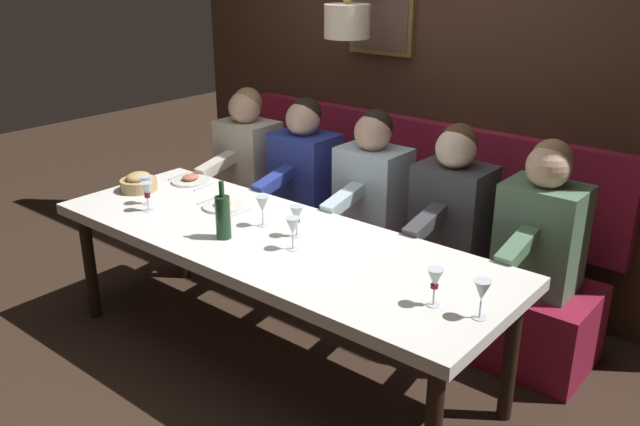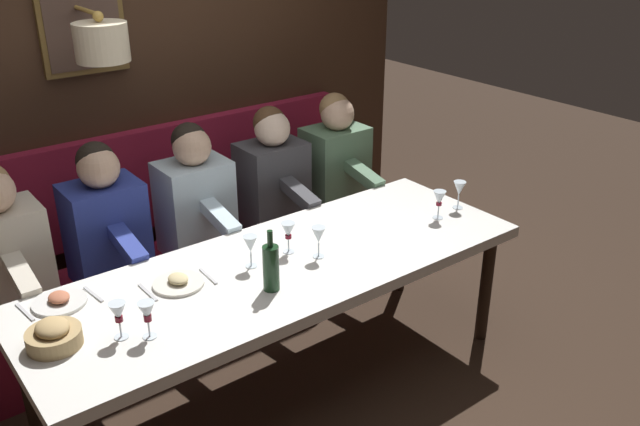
{
  "view_description": "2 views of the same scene",
  "coord_description": "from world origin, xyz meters",
  "px_view_note": "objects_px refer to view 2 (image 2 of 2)",
  "views": [
    {
      "loc": [
        -2.24,
        -2.17,
        2.08
      ],
      "look_at": [
        0.05,
        -0.28,
        0.92
      ],
      "focal_mm": 37.38,
      "sensor_mm": 36.0,
      "label": 1
    },
    {
      "loc": [
        -2.44,
        1.64,
        2.38
      ],
      "look_at": [
        0.05,
        -0.28,
        0.92
      ],
      "focal_mm": 38.22,
      "sensor_mm": 36.0,
      "label": 2
    }
  ],
  "objects_px": {
    "wine_glass_5": "(319,236)",
    "wine_bottle": "(271,267)",
    "wine_glass_0": "(118,313)",
    "diner_far": "(105,218)",
    "diner_near": "(273,173)",
    "wine_glass_3": "(147,313)",
    "diner_farthest": "(3,246)",
    "wine_glass_2": "(288,232)",
    "diner_middle": "(195,194)",
    "wine_glass_6": "(459,189)",
    "dining_table": "(282,275)",
    "wine_glass_1": "(439,199)",
    "diner_nearest": "(336,156)",
    "wine_glass_4": "(250,245)",
    "bread_bowl": "(54,336)"
  },
  "relations": [
    {
      "from": "diner_middle",
      "to": "wine_glass_1",
      "type": "relative_size",
      "value": 4.82
    },
    {
      "from": "diner_nearest",
      "to": "wine_glass_4",
      "type": "relative_size",
      "value": 4.82
    },
    {
      "from": "diner_near",
      "to": "diner_farthest",
      "type": "xyz_separation_m",
      "value": [
        0.0,
        1.61,
        0.0
      ]
    },
    {
      "from": "wine_glass_0",
      "to": "wine_glass_5",
      "type": "height_order",
      "value": "same"
    },
    {
      "from": "wine_glass_4",
      "to": "bread_bowl",
      "type": "xyz_separation_m",
      "value": [
        -0.07,
        0.98,
        -0.07
      ]
    },
    {
      "from": "wine_glass_0",
      "to": "diner_far",
      "type": "bearing_deg",
      "value": -18.49
    },
    {
      "from": "diner_far",
      "to": "dining_table",
      "type": "bearing_deg",
      "value": -148.52
    },
    {
      "from": "diner_farthest",
      "to": "bread_bowl",
      "type": "bearing_deg",
      "value": 177.36
    },
    {
      "from": "diner_near",
      "to": "diner_middle",
      "type": "bearing_deg",
      "value": 90.0
    },
    {
      "from": "wine_glass_6",
      "to": "wine_glass_3",
      "type": "bearing_deg",
      "value": 92.99
    },
    {
      "from": "diner_far",
      "to": "wine_glass_6",
      "type": "bearing_deg",
      "value": -118.81
    },
    {
      "from": "diner_far",
      "to": "wine_glass_3",
      "type": "xyz_separation_m",
      "value": [
        -1.06,
        0.24,
        0.04
      ]
    },
    {
      "from": "wine_bottle",
      "to": "bread_bowl",
      "type": "xyz_separation_m",
      "value": [
        0.17,
        0.93,
        -0.07
      ]
    },
    {
      "from": "diner_far",
      "to": "wine_glass_2",
      "type": "distance_m",
      "value": 1.03
    },
    {
      "from": "diner_farthest",
      "to": "diner_far",
      "type": "bearing_deg",
      "value": -90.0
    },
    {
      "from": "diner_farthest",
      "to": "wine_glass_2",
      "type": "distance_m",
      "value": 1.41
    },
    {
      "from": "diner_far",
      "to": "wine_glass_0",
      "type": "height_order",
      "value": "diner_far"
    },
    {
      "from": "wine_glass_6",
      "to": "wine_bottle",
      "type": "relative_size",
      "value": 0.55
    },
    {
      "from": "wine_glass_0",
      "to": "wine_glass_4",
      "type": "xyz_separation_m",
      "value": [
        0.18,
        -0.74,
        0.0
      ]
    },
    {
      "from": "diner_near",
      "to": "diner_middle",
      "type": "distance_m",
      "value": 0.54
    },
    {
      "from": "wine_glass_0",
      "to": "bread_bowl",
      "type": "height_order",
      "value": "wine_glass_0"
    },
    {
      "from": "diner_near",
      "to": "bread_bowl",
      "type": "bearing_deg",
      "value": 118.17
    },
    {
      "from": "wine_glass_5",
      "to": "wine_bottle",
      "type": "relative_size",
      "value": 0.55
    },
    {
      "from": "diner_near",
      "to": "wine_glass_2",
      "type": "bearing_deg",
      "value": 151.04
    },
    {
      "from": "diner_middle",
      "to": "wine_glass_0",
      "type": "xyz_separation_m",
      "value": [
        -0.99,
        0.87,
        0.04
      ]
    },
    {
      "from": "wine_glass_5",
      "to": "wine_glass_1",
      "type": "bearing_deg",
      "value": -93.39
    },
    {
      "from": "wine_glass_3",
      "to": "wine_glass_4",
      "type": "xyz_separation_m",
      "value": [
        0.25,
        -0.65,
        0.0
      ]
    },
    {
      "from": "wine_glass_6",
      "to": "wine_bottle",
      "type": "distance_m",
      "value": 1.37
    },
    {
      "from": "wine_glass_2",
      "to": "wine_glass_6",
      "type": "bearing_deg",
      "value": -98.0
    },
    {
      "from": "diner_far",
      "to": "wine_glass_3",
      "type": "height_order",
      "value": "diner_far"
    },
    {
      "from": "wine_glass_3",
      "to": "wine_glass_5",
      "type": "xyz_separation_m",
      "value": [
        0.13,
        -0.97,
        0.0
      ]
    },
    {
      "from": "wine_glass_1",
      "to": "wine_glass_3",
      "type": "height_order",
      "value": "same"
    },
    {
      "from": "wine_glass_2",
      "to": "wine_glass_4",
      "type": "relative_size",
      "value": 1.0
    },
    {
      "from": "dining_table",
      "to": "wine_glass_3",
      "type": "height_order",
      "value": "wine_glass_3"
    },
    {
      "from": "diner_near",
      "to": "wine_glass_3",
      "type": "xyz_separation_m",
      "value": [
        -1.06,
        1.32,
        0.04
      ]
    },
    {
      "from": "diner_far",
      "to": "wine_glass_3",
      "type": "relative_size",
      "value": 4.82
    },
    {
      "from": "dining_table",
      "to": "diner_farthest",
      "type": "height_order",
      "value": "diner_farthest"
    },
    {
      "from": "diner_nearest",
      "to": "wine_glass_6",
      "type": "xyz_separation_m",
      "value": [
        -0.95,
        -0.14,
        0.04
      ]
    },
    {
      "from": "diner_near",
      "to": "wine_glass_5",
      "type": "relative_size",
      "value": 4.82
    },
    {
      "from": "wine_glass_3",
      "to": "dining_table",
      "type": "bearing_deg",
      "value": -77.23
    },
    {
      "from": "diner_farthest",
      "to": "wine_glass_5",
      "type": "xyz_separation_m",
      "value": [
        -0.93,
        -1.26,
        0.04
      ]
    },
    {
      "from": "wine_glass_1",
      "to": "wine_glass_4",
      "type": "distance_m",
      "value": 1.14
    },
    {
      "from": "diner_middle",
      "to": "diner_farthest",
      "type": "relative_size",
      "value": 1.0
    },
    {
      "from": "diner_middle",
      "to": "wine_glass_5",
      "type": "distance_m",
      "value": 0.95
    },
    {
      "from": "diner_far",
      "to": "bread_bowl",
      "type": "xyz_separation_m",
      "value": [
        -0.88,
        0.56,
        -0.03
      ]
    },
    {
      "from": "wine_glass_4",
      "to": "wine_bottle",
      "type": "xyz_separation_m",
      "value": [
        -0.24,
        0.04,
        -0.0
      ]
    },
    {
      "from": "diner_near",
      "to": "diner_far",
      "type": "distance_m",
      "value": 1.08
    },
    {
      "from": "wine_glass_4",
      "to": "bread_bowl",
      "type": "height_order",
      "value": "wine_glass_4"
    },
    {
      "from": "diner_farthest",
      "to": "wine_bottle",
      "type": "xyz_separation_m",
      "value": [
        -1.05,
        -0.89,
        0.04
      ]
    },
    {
      "from": "diner_farthest",
      "to": "wine_glass_4",
      "type": "bearing_deg",
      "value": -130.93
    }
  ]
}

